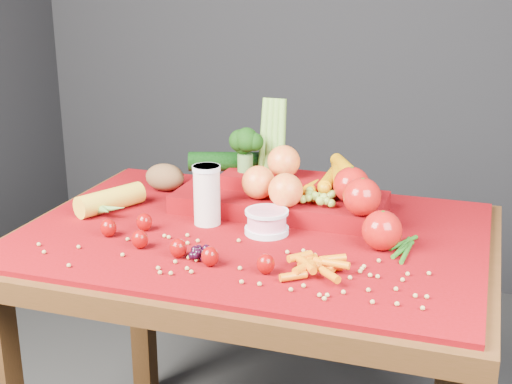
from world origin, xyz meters
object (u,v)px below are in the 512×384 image
(milk_glass, at_px, (207,193))
(yogurt_bowl, at_px, (267,221))
(table, at_px, (253,272))
(produce_mound, at_px, (292,189))

(milk_glass, xyz_separation_m, yogurt_bowl, (0.15, -0.02, -0.05))
(table, bearing_deg, produce_mound, 71.40)
(milk_glass, distance_m, yogurt_bowl, 0.16)
(yogurt_bowl, bearing_deg, milk_glass, 174.07)
(table, distance_m, milk_glass, 0.22)
(milk_glass, bearing_deg, table, -4.46)
(yogurt_bowl, bearing_deg, table, 169.14)
(yogurt_bowl, relative_size, produce_mound, 0.17)
(table, distance_m, produce_mound, 0.23)
(milk_glass, distance_m, produce_mound, 0.22)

